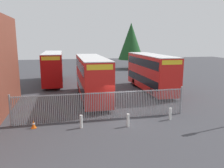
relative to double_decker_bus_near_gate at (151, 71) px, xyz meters
name	(u,v)px	position (x,y,z in m)	size (l,w,h in m)	color
ground_plane	(105,95)	(-5.83, -0.81, -2.42)	(100.00, 100.00, 0.00)	#3D3D42
palisade_fence	(102,105)	(-7.47, -8.81, -1.24)	(13.53, 0.14, 2.35)	gray
double_decker_bus_near_gate	(151,71)	(0.00, 0.00, 0.00)	(2.54, 10.81, 4.42)	red
double_decker_bus_behind_fence_left	(92,76)	(-7.46, -2.37, 0.00)	(2.54, 10.81, 4.42)	red
double_decker_bus_behind_fence_right	(53,67)	(-11.74, 7.45, 0.00)	(2.54, 10.81, 4.42)	#B70C0C
bollard_near_left	(81,122)	(-9.23, -10.23, -1.95)	(0.20, 0.20, 0.95)	silver
bollard_center_front	(128,120)	(-5.92, -10.67, -1.95)	(0.20, 0.20, 0.95)	silver
bollard_near_right	(170,114)	(-2.30, -9.99, -1.95)	(0.20, 0.20, 0.95)	silver
traffic_cone_by_gate	(34,124)	(-12.53, -9.58, -2.13)	(0.34, 0.34, 0.59)	orange
tree_tall_back	(131,41)	(3.84, 21.02, 3.40)	(5.33, 5.33, 9.64)	#4C3823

